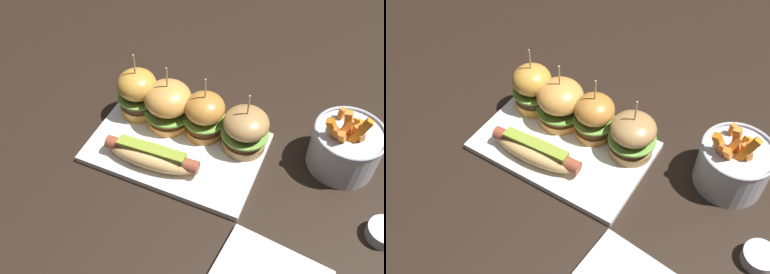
% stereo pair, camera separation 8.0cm
% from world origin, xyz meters
% --- Properties ---
extents(ground_plane, '(3.00, 3.00, 0.00)m').
position_xyz_m(ground_plane, '(0.00, 0.00, 0.00)').
color(ground_plane, black).
extents(platter_main, '(0.33, 0.21, 0.01)m').
position_xyz_m(platter_main, '(0.00, 0.00, 0.01)').
color(platter_main, white).
rests_on(platter_main, ground).
extents(hot_dog, '(0.19, 0.07, 0.05)m').
position_xyz_m(hot_dog, '(-0.02, -0.06, 0.04)').
color(hot_dog, '#E0B46A').
rests_on(hot_dog, platter_main).
extents(slider_far_left, '(0.08, 0.08, 0.15)m').
position_xyz_m(slider_far_left, '(-0.11, 0.06, 0.07)').
color(slider_far_left, '#C78A34').
rests_on(slider_far_left, platter_main).
extents(slider_center_left, '(0.10, 0.10, 0.14)m').
position_xyz_m(slider_center_left, '(-0.04, 0.05, 0.06)').
color(slider_center_left, '#D08D41').
rests_on(slider_center_left, platter_main).
extents(slider_center_right, '(0.08, 0.08, 0.14)m').
position_xyz_m(slider_center_right, '(0.04, 0.06, 0.06)').
color(slider_center_right, '#B6742F').
rests_on(slider_center_right, platter_main).
extents(slider_far_right, '(0.09, 0.09, 0.13)m').
position_xyz_m(slider_far_right, '(0.12, 0.05, 0.06)').
color(slider_far_right, '#A37946').
rests_on(slider_far_right, platter_main).
extents(fries_bucket, '(0.13, 0.13, 0.14)m').
position_xyz_m(fries_bucket, '(0.30, 0.10, 0.05)').
color(fries_bucket, '#B7BABF').
rests_on(fries_bucket, ground).
extents(sauce_ramekin, '(0.06, 0.06, 0.02)m').
position_xyz_m(sauce_ramekin, '(0.40, -0.03, 0.01)').
color(sauce_ramekin, '#B7BABF').
rests_on(sauce_ramekin, ground).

